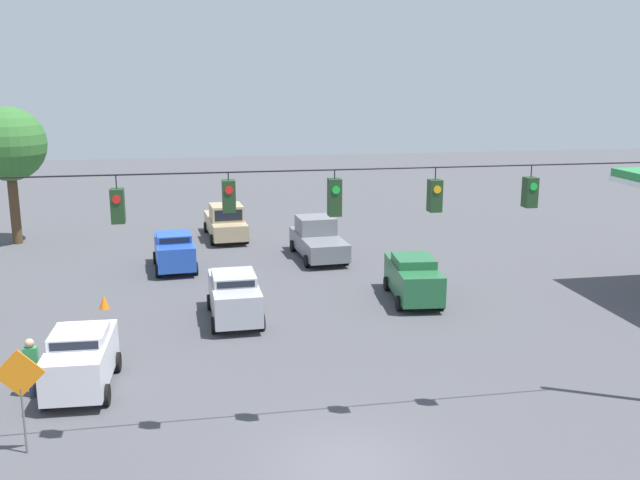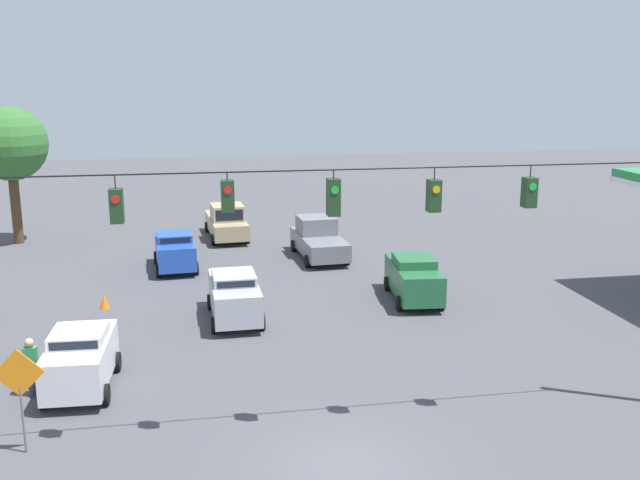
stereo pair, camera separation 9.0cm
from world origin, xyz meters
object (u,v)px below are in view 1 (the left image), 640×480
Objects in this scene: sedan_white_parked_shoulder at (81,359)px; pickup_truck_tan_withflow_deep at (226,222)px; traffic_cone_third at (92,326)px; pedestrian at (32,367)px; work_zone_sign at (20,381)px; sedan_green_oncoming_far at (413,277)px; traffic_cone_second at (84,358)px; traffic_cone_nearest at (75,393)px; overhead_signal_span at (334,249)px; tree_horizon_left at (8,145)px; sedan_blue_withflow_far at (174,250)px; traffic_cone_fourth at (104,302)px; sedan_silver_withflow_mid at (234,295)px; pickup_truck_grey_oncoming_deep at (318,239)px.

pickup_truck_tan_withflow_deep is at bearing -105.17° from sedan_white_parked_shoulder.
pedestrian reaches higher than traffic_cone_third.
work_zone_sign is at bearing 98.14° from pedestrian.
sedan_green_oncoming_far is (-7.33, 13.49, 0.03)m from pickup_truck_tan_withflow_deep.
sedan_green_oncoming_far is 14.00m from traffic_cone_second.
pedestrian is at bearing -27.47° from traffic_cone_nearest.
overhead_signal_span is 33.94× the size of traffic_cone_second.
sedan_green_oncoming_far is (-5.73, -10.87, -4.14)m from overhead_signal_span.
tree_horizon_left reaches higher than pickup_truck_tan_withflow_deep.
sedan_white_parked_shoulder reaches higher than sedan_blue_withflow_far.
traffic_cone_fourth is (7.33, -12.02, -4.85)m from overhead_signal_span.
pedestrian is (6.46, 5.92, -0.05)m from sedan_silver_withflow_mid.
pickup_truck_tan_withflow_deep is 0.73× the size of tree_horizon_left.
overhead_signal_span reaches higher than sedan_blue_withflow_far.
overhead_signal_span is 2.53× the size of tree_horizon_left.
traffic_cone_nearest is at bearing 79.56° from sedan_blue_withflow_far.
pickup_truck_grey_oncoming_deep is (-7.49, -1.06, 0.01)m from sedan_blue_withflow_far.
pickup_truck_grey_oncoming_deep reaches higher than sedan_white_parked_shoulder.
pedestrian is (1.18, 8.25, 0.65)m from traffic_cone_fourth.
overhead_signal_span reaches higher than traffic_cone_third.
pickup_truck_tan_withflow_deep is (1.61, -24.36, -4.17)m from overhead_signal_span.
pickup_truck_grey_oncoming_deep is 12.40m from traffic_cone_fourth.
work_zone_sign is (6.40, 24.07, 1.01)m from pickup_truck_tan_withflow_deep.
sedan_green_oncoming_far is 0.59× the size of tree_horizon_left.
overhead_signal_span reaches higher than sedan_green_oncoming_far.
pickup_truck_tan_withflow_deep is 2.00× the size of work_zone_sign.
sedan_blue_withflow_far is at bearing -100.44° from traffic_cone_nearest.
sedan_white_parked_shoulder reaches higher than traffic_cone_second.
traffic_cone_second is 21.02m from tree_horizon_left.
overhead_signal_span is 4.69× the size of sedan_blue_withflow_far.
pickup_truck_grey_oncoming_deep is at bearing -136.92° from traffic_cone_third.
pickup_truck_grey_oncoming_deep is at bearing -171.92° from sedan_blue_withflow_far.
sedan_silver_withflow_mid is 7.61× the size of traffic_cone_second.
pedestrian is at bearing 74.08° from sedan_blue_withflow_far.
sedan_silver_withflow_mid is 2.40× the size of pedestrian.
traffic_cone_third is 5.47m from pedestrian.
traffic_cone_fourth is at bearing 115.26° from tree_horizon_left.
pickup_truck_grey_oncoming_deep is at bearing -146.41° from traffic_cone_fourth.
pickup_truck_grey_oncoming_deep reaches higher than traffic_cone_nearest.
traffic_cone_second is at bearing 107.84° from tree_horizon_left.
pickup_truck_grey_oncoming_deep is at bearing -124.25° from sedan_white_parked_shoulder.
sedan_white_parked_shoulder is 0.73× the size of pickup_truck_grey_oncoming_deep.
pedestrian is at bearing 78.90° from traffic_cone_third.
overhead_signal_span is 10.57m from traffic_cone_second.
traffic_cone_second is (5.28, 3.82, -0.70)m from sedan_silver_withflow_mid.
pedestrian is (1.05, 5.33, 0.65)m from traffic_cone_third.
sedan_green_oncoming_far is at bearing -149.02° from traffic_cone_nearest.
sedan_silver_withflow_mid reaches higher than traffic_cone_fourth.
traffic_cone_third is at bearing 71.24° from sedan_blue_withflow_far.
tree_horizon_left is at bearing -61.74° from overhead_signal_span.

